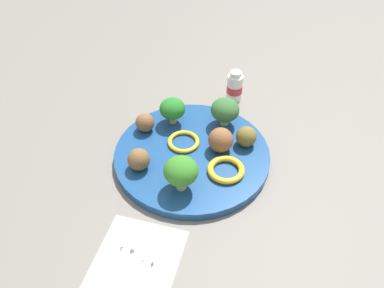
% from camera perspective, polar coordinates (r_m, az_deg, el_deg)
% --- Properties ---
extents(ground_plane, '(4.00, 4.00, 0.00)m').
position_cam_1_polar(ground_plane, '(0.74, 0.00, -2.02)').
color(ground_plane, slate).
extents(plate, '(0.28, 0.28, 0.02)m').
position_cam_1_polar(plate, '(0.74, 0.00, -1.59)').
color(plate, navy).
rests_on(plate, ground_plane).
extents(broccoli_floret_center, '(0.06, 0.06, 0.06)m').
position_cam_1_polar(broccoli_floret_center, '(0.65, -1.56, -3.84)').
color(broccoli_floret_center, '#ACBC79').
rests_on(broccoli_floret_center, plate).
extents(broccoli_floret_near_rim, '(0.05, 0.05, 0.05)m').
position_cam_1_polar(broccoli_floret_near_rim, '(0.78, -2.75, 4.92)').
color(broccoli_floret_near_rim, '#A2B967').
rests_on(broccoli_floret_near_rim, plate).
extents(broccoli_floret_mid_right, '(0.05, 0.05, 0.06)m').
position_cam_1_polar(broccoli_floret_mid_right, '(0.77, 4.64, 4.75)').
color(broccoli_floret_mid_right, '#A0CE7F').
rests_on(broccoli_floret_mid_right, plate).
extents(meatball_mid_left, '(0.04, 0.04, 0.04)m').
position_cam_1_polar(meatball_mid_left, '(0.74, 7.59, 1.04)').
color(meatball_mid_left, brown).
rests_on(meatball_mid_left, plate).
extents(meatball_back_right, '(0.04, 0.04, 0.04)m').
position_cam_1_polar(meatball_back_right, '(0.77, -6.59, 3.00)').
color(meatball_back_right, brown).
rests_on(meatball_back_right, plate).
extents(meatball_near_rim, '(0.04, 0.04, 0.04)m').
position_cam_1_polar(meatball_near_rim, '(0.70, -7.44, -2.15)').
color(meatball_near_rim, brown).
rests_on(meatball_near_rim, plate).
extents(meatball_front_right, '(0.05, 0.05, 0.05)m').
position_cam_1_polar(meatball_front_right, '(0.72, 4.02, 0.56)').
color(meatball_front_right, brown).
rests_on(meatball_front_right, plate).
extents(pepper_ring_center, '(0.09, 0.09, 0.01)m').
position_cam_1_polar(pepper_ring_center, '(0.70, 4.77, -3.59)').
color(pepper_ring_center, yellow).
rests_on(pepper_ring_center, plate).
extents(pepper_ring_mid_right, '(0.08, 0.08, 0.01)m').
position_cam_1_polar(pepper_ring_mid_right, '(0.75, -1.19, 0.33)').
color(pepper_ring_mid_right, yellow).
rests_on(pepper_ring_mid_right, plate).
extents(napkin, '(0.18, 0.13, 0.01)m').
position_cam_1_polar(napkin, '(0.61, -8.38, -17.19)').
color(napkin, white).
rests_on(napkin, ground_plane).
extents(fork, '(0.12, 0.03, 0.01)m').
position_cam_1_polar(fork, '(0.61, -9.79, -15.89)').
color(fork, silver).
rests_on(fork, napkin).
extents(knife, '(0.15, 0.03, 0.01)m').
position_cam_1_polar(knife, '(0.60, -6.52, -16.84)').
color(knife, silver).
rests_on(knife, napkin).
extents(yogurt_bottle, '(0.03, 0.03, 0.07)m').
position_cam_1_polar(yogurt_bottle, '(0.87, 5.98, 7.93)').
color(yogurt_bottle, white).
rests_on(yogurt_bottle, ground_plane).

